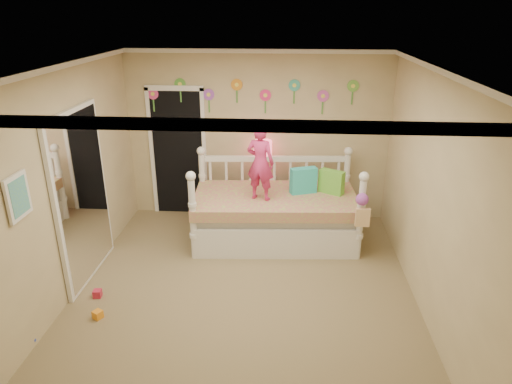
# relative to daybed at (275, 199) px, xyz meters

# --- Properties ---
(floor) EXTENTS (4.00, 4.50, 0.01)m
(floor) POSITION_rel_daybed_xyz_m (-0.32, -1.39, -0.63)
(floor) COLOR #7F684C
(floor) RESTS_ON ground
(ceiling) EXTENTS (4.00, 4.50, 0.01)m
(ceiling) POSITION_rel_daybed_xyz_m (-0.32, -1.39, 1.97)
(ceiling) COLOR white
(ceiling) RESTS_ON floor
(back_wall) EXTENTS (4.00, 0.01, 2.60)m
(back_wall) POSITION_rel_daybed_xyz_m (-0.32, 0.86, 0.67)
(back_wall) COLOR tan
(back_wall) RESTS_ON floor
(left_wall) EXTENTS (0.01, 4.50, 2.60)m
(left_wall) POSITION_rel_daybed_xyz_m (-2.32, -1.39, 0.67)
(left_wall) COLOR tan
(left_wall) RESTS_ON floor
(right_wall) EXTENTS (0.01, 4.50, 2.60)m
(right_wall) POSITION_rel_daybed_xyz_m (1.68, -1.39, 0.67)
(right_wall) COLOR tan
(right_wall) RESTS_ON floor
(crown_molding) EXTENTS (4.00, 4.50, 0.06)m
(crown_molding) POSITION_rel_daybed_xyz_m (-0.32, -1.39, 1.94)
(crown_molding) COLOR white
(crown_molding) RESTS_ON ceiling
(daybed) EXTENTS (2.39, 1.39, 1.26)m
(daybed) POSITION_rel_daybed_xyz_m (0.00, 0.00, 0.00)
(daybed) COLOR white
(daybed) RESTS_ON floor
(pillow_turquoise) EXTENTS (0.39, 0.25, 0.37)m
(pillow_turquoise) POSITION_rel_daybed_xyz_m (0.39, 0.10, 0.26)
(pillow_turquoise) COLOR #26C2AA
(pillow_turquoise) RESTS_ON daybed
(pillow_lime) EXTENTS (0.37, 0.29, 0.33)m
(pillow_lime) POSITION_rel_daybed_xyz_m (0.79, 0.12, 0.24)
(pillow_lime) COLOR #6AC13B
(pillow_lime) RESTS_ON daybed
(child) EXTENTS (0.44, 0.35, 1.04)m
(child) POSITION_rel_daybed_xyz_m (-0.20, -0.17, 0.59)
(child) COLOR #D4306F
(child) RESTS_ON daybed
(nightstand) EXTENTS (0.42, 0.33, 0.68)m
(nightstand) POSITION_rel_daybed_xyz_m (-0.22, 0.68, -0.29)
(nightstand) COLOR white
(nightstand) RESTS_ON floor
(table_lamp) EXTENTS (0.28, 0.28, 0.61)m
(table_lamp) POSITION_rel_daybed_xyz_m (-0.22, 0.68, 0.45)
(table_lamp) COLOR #D81C4F
(table_lamp) RESTS_ON nightstand
(closet_doorway) EXTENTS (0.90, 0.04, 2.07)m
(closet_doorway) POSITION_rel_daybed_xyz_m (-1.57, 0.85, 0.41)
(closet_doorway) COLOR black
(closet_doorway) RESTS_ON back_wall
(flower_decals) EXTENTS (3.40, 0.02, 0.50)m
(flower_decals) POSITION_rel_daybed_xyz_m (-0.41, 0.85, 1.31)
(flower_decals) COLOR #B2668C
(flower_decals) RESTS_ON back_wall
(mirror_closet) EXTENTS (0.07, 1.30, 2.10)m
(mirror_closet) POSITION_rel_daybed_xyz_m (-2.28, -1.09, 0.42)
(mirror_closet) COLOR white
(mirror_closet) RESTS_ON left_wall
(wall_picture) EXTENTS (0.05, 0.34, 0.42)m
(wall_picture) POSITION_rel_daybed_xyz_m (-2.29, -2.29, 0.92)
(wall_picture) COLOR white
(wall_picture) RESTS_ON left_wall
(hanging_bag) EXTENTS (0.20, 0.16, 0.36)m
(hanging_bag) POSITION_rel_daybed_xyz_m (1.10, -0.63, 0.14)
(hanging_bag) COLOR beige
(hanging_bag) RESTS_ON daybed
(toy_scatter) EXTENTS (1.10, 1.46, 0.11)m
(toy_scatter) POSITION_rel_daybed_xyz_m (-2.07, -1.95, -0.57)
(toy_scatter) COLOR #996666
(toy_scatter) RESTS_ON floor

